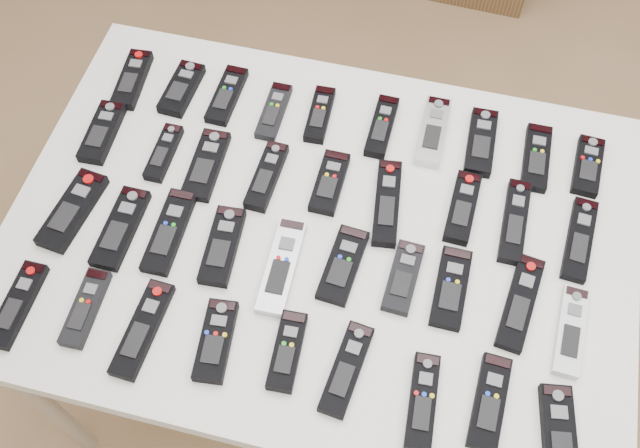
% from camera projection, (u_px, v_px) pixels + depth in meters
% --- Properties ---
extents(ground, '(4.00, 4.00, 0.00)m').
position_uv_depth(ground, '(369.00, 369.00, 2.09)').
color(ground, olive).
rests_on(ground, ground).
extents(table, '(1.25, 0.88, 0.78)m').
position_uv_depth(table, '(320.00, 243.00, 1.48)').
color(table, white).
rests_on(table, ground).
extents(remote_0, '(0.06, 0.17, 0.02)m').
position_uv_depth(remote_0, '(132.00, 79.00, 1.61)').
color(remote_0, black).
rests_on(remote_0, table).
extents(remote_1, '(0.07, 0.15, 0.02)m').
position_uv_depth(remote_1, '(182.00, 89.00, 1.60)').
color(remote_1, black).
rests_on(remote_1, table).
extents(remote_2, '(0.05, 0.16, 0.02)m').
position_uv_depth(remote_2, '(227.00, 95.00, 1.59)').
color(remote_2, black).
rests_on(remote_2, table).
extents(remote_3, '(0.05, 0.15, 0.02)m').
position_uv_depth(remote_3, '(274.00, 111.00, 1.57)').
color(remote_3, black).
rests_on(remote_3, table).
extents(remote_4, '(0.05, 0.15, 0.02)m').
position_uv_depth(remote_4, '(320.00, 115.00, 1.56)').
color(remote_4, black).
rests_on(remote_4, table).
extents(remote_5, '(0.05, 0.16, 0.02)m').
position_uv_depth(remote_5, '(382.00, 127.00, 1.54)').
color(remote_5, black).
rests_on(remote_5, table).
extents(remote_6, '(0.05, 0.18, 0.02)m').
position_uv_depth(remote_6, '(433.00, 132.00, 1.54)').
color(remote_6, '#B7B7BC').
rests_on(remote_6, table).
extents(remote_7, '(0.06, 0.17, 0.02)m').
position_uv_depth(remote_7, '(481.00, 142.00, 1.52)').
color(remote_7, black).
rests_on(remote_7, table).
extents(remote_8, '(0.05, 0.17, 0.02)m').
position_uv_depth(remote_8, '(536.00, 158.00, 1.50)').
color(remote_8, black).
rests_on(remote_8, table).
extents(remote_9, '(0.06, 0.15, 0.02)m').
position_uv_depth(remote_9, '(588.00, 166.00, 1.49)').
color(remote_9, black).
rests_on(remote_9, table).
extents(remote_10, '(0.06, 0.16, 0.02)m').
position_uv_depth(remote_10, '(102.00, 132.00, 1.54)').
color(remote_10, black).
rests_on(remote_10, table).
extents(remote_11, '(0.04, 0.14, 0.02)m').
position_uv_depth(remote_11, '(164.00, 153.00, 1.51)').
color(remote_11, black).
rests_on(remote_11, table).
extents(remote_12, '(0.06, 0.17, 0.02)m').
position_uv_depth(remote_12, '(206.00, 165.00, 1.49)').
color(remote_12, black).
rests_on(remote_12, table).
extents(remote_13, '(0.05, 0.17, 0.02)m').
position_uv_depth(remote_13, '(267.00, 176.00, 1.48)').
color(remote_13, black).
rests_on(remote_13, table).
extents(remote_14, '(0.06, 0.15, 0.02)m').
position_uv_depth(remote_14, '(330.00, 182.00, 1.47)').
color(remote_14, black).
rests_on(remote_14, table).
extents(remote_15, '(0.07, 0.20, 0.02)m').
position_uv_depth(remote_15, '(387.00, 203.00, 1.44)').
color(remote_15, black).
rests_on(remote_15, table).
extents(remote_16, '(0.06, 0.17, 0.02)m').
position_uv_depth(remote_16, '(463.00, 208.00, 1.44)').
color(remote_16, black).
rests_on(remote_16, table).
extents(remote_17, '(0.05, 0.19, 0.02)m').
position_uv_depth(remote_17, '(515.00, 221.00, 1.42)').
color(remote_17, black).
rests_on(remote_17, table).
extents(remote_18, '(0.06, 0.19, 0.02)m').
position_uv_depth(remote_18, '(579.00, 240.00, 1.40)').
color(remote_18, black).
rests_on(remote_18, table).
extents(remote_19, '(0.08, 0.19, 0.02)m').
position_uv_depth(remote_19, '(73.00, 210.00, 1.43)').
color(remote_19, black).
rests_on(remote_19, table).
extents(remote_20, '(0.06, 0.18, 0.02)m').
position_uv_depth(remote_20, '(121.00, 228.00, 1.41)').
color(remote_20, black).
rests_on(remote_20, table).
extents(remote_21, '(0.06, 0.19, 0.02)m').
position_uv_depth(remote_21, '(169.00, 231.00, 1.41)').
color(remote_21, black).
rests_on(remote_21, table).
extents(remote_22, '(0.07, 0.17, 0.02)m').
position_uv_depth(remote_22, '(222.00, 246.00, 1.39)').
color(remote_22, black).
rests_on(remote_22, table).
extents(remote_23, '(0.06, 0.20, 0.02)m').
position_uv_depth(remote_23, '(282.00, 266.00, 1.37)').
color(remote_23, '#B7B7BC').
rests_on(remote_23, table).
extents(remote_24, '(0.07, 0.17, 0.02)m').
position_uv_depth(remote_24, '(343.00, 265.00, 1.37)').
color(remote_24, black).
rests_on(remote_24, table).
extents(remote_25, '(0.06, 0.15, 0.02)m').
position_uv_depth(remote_25, '(403.00, 277.00, 1.36)').
color(remote_25, black).
rests_on(remote_25, table).
extents(remote_26, '(0.06, 0.17, 0.02)m').
position_uv_depth(remote_26, '(451.00, 288.00, 1.35)').
color(remote_26, black).
rests_on(remote_26, table).
extents(remote_27, '(0.08, 0.20, 0.02)m').
position_uv_depth(remote_27, '(520.00, 303.00, 1.33)').
color(remote_27, black).
rests_on(remote_27, table).
extents(remote_28, '(0.06, 0.18, 0.02)m').
position_uv_depth(remote_28, '(570.00, 331.00, 1.30)').
color(remote_28, silver).
rests_on(remote_28, table).
extents(remote_29, '(0.05, 0.17, 0.02)m').
position_uv_depth(remote_29, '(17.00, 305.00, 1.33)').
color(remote_29, black).
rests_on(remote_29, table).
extents(remote_30, '(0.05, 0.16, 0.02)m').
position_uv_depth(remote_30, '(86.00, 308.00, 1.33)').
color(remote_30, black).
rests_on(remote_30, table).
extents(remote_31, '(0.06, 0.19, 0.02)m').
position_uv_depth(remote_31, '(143.00, 329.00, 1.31)').
color(remote_31, black).
rests_on(remote_31, table).
extents(remote_32, '(0.07, 0.16, 0.02)m').
position_uv_depth(remote_32, '(216.00, 341.00, 1.29)').
color(remote_32, black).
rests_on(remote_32, table).
extents(remote_33, '(0.06, 0.15, 0.02)m').
position_uv_depth(remote_33, '(287.00, 351.00, 1.28)').
color(remote_33, black).
rests_on(remote_33, table).
extents(remote_34, '(0.07, 0.18, 0.02)m').
position_uv_depth(remote_34, '(347.00, 369.00, 1.27)').
color(remote_34, black).
rests_on(remote_34, table).
extents(remote_35, '(0.05, 0.17, 0.02)m').
position_uv_depth(remote_35, '(422.00, 402.00, 1.23)').
color(remote_35, black).
rests_on(remote_35, table).
extents(remote_36, '(0.06, 0.17, 0.02)m').
position_uv_depth(remote_36, '(490.00, 402.00, 1.24)').
color(remote_36, black).
rests_on(remote_36, table).
extents(remote_37, '(0.08, 0.18, 0.02)m').
position_uv_depth(remote_37, '(559.00, 437.00, 1.20)').
color(remote_37, black).
rests_on(remote_37, table).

